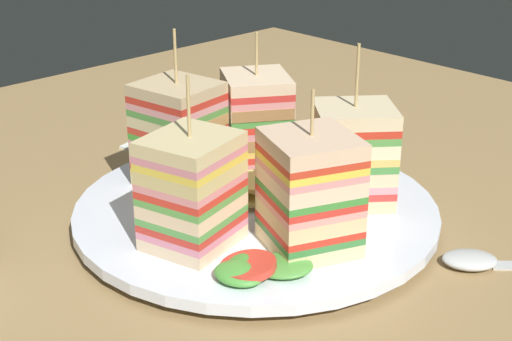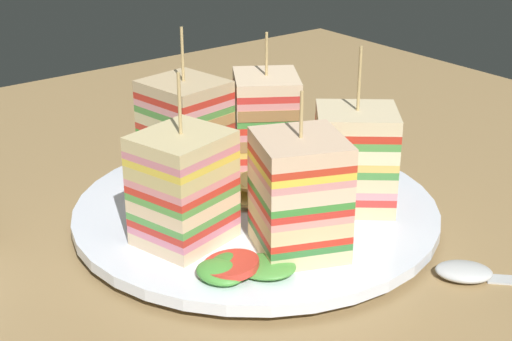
% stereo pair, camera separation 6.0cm
% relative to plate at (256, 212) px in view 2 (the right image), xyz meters
% --- Properties ---
extents(ground_plane, '(1.01, 0.97, 0.02)m').
position_rel_plate_xyz_m(ground_plane, '(0.00, 0.00, -0.02)').
color(ground_plane, '#9C7C4E').
extents(plate, '(0.29, 0.29, 0.02)m').
position_rel_plate_xyz_m(plate, '(0.00, 0.00, 0.00)').
color(plate, white).
rests_on(plate, ground_plane).
extents(sandwich_wedge_0, '(0.07, 0.07, 0.13)m').
position_rel_plate_xyz_m(sandwich_wedge_0, '(0.08, 0.01, 0.05)').
color(sandwich_wedge_0, beige).
rests_on(sandwich_wedge_0, plate).
extents(sandwich_wedge_1, '(0.08, 0.08, 0.12)m').
position_rel_plate_xyz_m(sandwich_wedge_1, '(0.02, 0.07, 0.05)').
color(sandwich_wedge_1, beige).
rests_on(sandwich_wedge_1, plate).
extents(sandwich_wedge_2, '(0.08, 0.08, 0.13)m').
position_rel_plate_xyz_m(sandwich_wedge_2, '(-0.06, 0.05, 0.05)').
color(sandwich_wedge_2, beige).
rests_on(sandwich_wedge_2, plate).
extents(sandwich_wedge_3, '(0.08, 0.08, 0.12)m').
position_rel_plate_xyz_m(sandwich_wedge_3, '(-0.05, -0.05, 0.05)').
color(sandwich_wedge_3, '#D5BB81').
rests_on(sandwich_wedge_3, plate).
extents(sandwich_wedge_4, '(0.07, 0.07, 0.13)m').
position_rel_plate_xyz_m(sandwich_wedge_4, '(0.02, -0.07, 0.05)').
color(sandwich_wedge_4, beige).
rests_on(sandwich_wedge_4, plate).
extents(chip_pile, '(0.07, 0.08, 0.03)m').
position_rel_plate_xyz_m(chip_pile, '(-0.01, 0.00, 0.02)').
color(chip_pile, '#E8CC75').
rests_on(chip_pile, plate).
extents(salad_garnish, '(0.07, 0.06, 0.01)m').
position_rel_plate_xyz_m(salad_garnish, '(0.07, 0.08, 0.01)').
color(salad_garnish, '#4F9D3E').
rests_on(salad_garnish, plate).
extents(spoon, '(0.12, 0.12, 0.01)m').
position_rel_plate_xyz_m(spoon, '(-0.08, 0.17, -0.01)').
color(spoon, silver).
rests_on(spoon, ground_plane).
extents(napkin, '(0.14, 0.14, 0.01)m').
position_rel_plate_xyz_m(napkin, '(-0.08, -0.17, -0.01)').
color(napkin, white).
rests_on(napkin, ground_plane).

